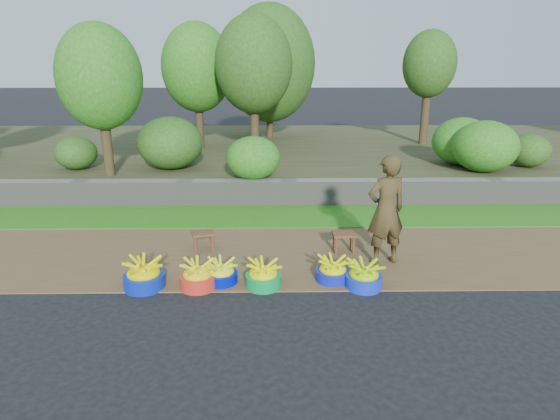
{
  "coord_description": "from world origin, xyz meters",
  "views": [
    {
      "loc": [
        -0.33,
        -5.63,
        2.9
      ],
      "look_at": [
        -0.23,
        1.3,
        0.75
      ],
      "focal_mm": 30.0,
      "sensor_mm": 36.0,
      "label": 1
    }
  ],
  "objects_px": {
    "basin_a": "(144,275)",
    "stool_left": "(203,236)",
    "basin_c": "(221,273)",
    "basin_d": "(263,276)",
    "basin_f": "(364,276)",
    "basin_b": "(198,276)",
    "vendor_woman": "(386,210)",
    "basin_e": "(333,271)",
    "stool_right": "(344,237)"
  },
  "relations": [
    {
      "from": "basin_c",
      "to": "stool_right",
      "type": "bearing_deg",
      "value": 29.99
    },
    {
      "from": "basin_a",
      "to": "basin_e",
      "type": "height_order",
      "value": "basin_a"
    },
    {
      "from": "basin_a",
      "to": "stool_left",
      "type": "distance_m",
      "value": 1.45
    },
    {
      "from": "basin_c",
      "to": "basin_d",
      "type": "height_order",
      "value": "basin_d"
    },
    {
      "from": "basin_a",
      "to": "stool_left",
      "type": "bearing_deg",
      "value": 64.78
    },
    {
      "from": "basin_d",
      "to": "basin_f",
      "type": "xyz_separation_m",
      "value": [
        1.37,
        -0.05,
        0.0
      ]
    },
    {
      "from": "basin_a",
      "to": "basin_b",
      "type": "xyz_separation_m",
      "value": [
        0.73,
        0.0,
        -0.02
      ]
    },
    {
      "from": "stool_left",
      "to": "basin_d",
      "type": "bearing_deg",
      "value": -52.51
    },
    {
      "from": "basin_b",
      "to": "basin_e",
      "type": "xyz_separation_m",
      "value": [
        1.85,
        0.16,
        -0.01
      ]
    },
    {
      "from": "basin_c",
      "to": "basin_a",
      "type": "bearing_deg",
      "value": -173.18
    },
    {
      "from": "basin_e",
      "to": "vendor_woman",
      "type": "distance_m",
      "value": 1.25
    },
    {
      "from": "basin_d",
      "to": "basin_a",
      "type": "bearing_deg",
      "value": -179.5
    },
    {
      "from": "basin_d",
      "to": "vendor_woman",
      "type": "xyz_separation_m",
      "value": [
        1.81,
        0.75,
        0.69
      ]
    },
    {
      "from": "basin_d",
      "to": "basin_f",
      "type": "bearing_deg",
      "value": -2.08
    },
    {
      "from": "basin_a",
      "to": "stool_left",
      "type": "relative_size",
      "value": 1.36
    },
    {
      "from": "vendor_woman",
      "to": "basin_d",
      "type": "bearing_deg",
      "value": 6.0
    },
    {
      "from": "basin_c",
      "to": "basin_e",
      "type": "xyz_separation_m",
      "value": [
        1.55,
        0.04,
        0.0
      ]
    },
    {
      "from": "vendor_woman",
      "to": "stool_left",
      "type": "bearing_deg",
      "value": -27.6
    },
    {
      "from": "basin_b",
      "to": "vendor_woman",
      "type": "height_order",
      "value": "vendor_woman"
    },
    {
      "from": "basin_c",
      "to": "basin_e",
      "type": "distance_m",
      "value": 1.55
    },
    {
      "from": "basin_f",
      "to": "stool_right",
      "type": "distance_m",
      "value": 1.24
    },
    {
      "from": "basin_a",
      "to": "stool_right",
      "type": "relative_size",
      "value": 1.45
    },
    {
      "from": "basin_e",
      "to": "stool_left",
      "type": "xyz_separation_m",
      "value": [
        -1.96,
        1.15,
        0.11
      ]
    },
    {
      "from": "stool_right",
      "to": "basin_c",
      "type": "bearing_deg",
      "value": -150.01
    },
    {
      "from": "basin_a",
      "to": "stool_right",
      "type": "distance_m",
      "value": 3.12
    },
    {
      "from": "basin_d",
      "to": "basin_e",
      "type": "height_order",
      "value": "basin_d"
    },
    {
      "from": "stool_left",
      "to": "basin_e",
      "type": "bearing_deg",
      "value": -30.43
    },
    {
      "from": "vendor_woman",
      "to": "stool_right",
      "type": "bearing_deg",
      "value": -55.42
    },
    {
      "from": "basin_d",
      "to": "stool_left",
      "type": "distance_m",
      "value": 1.64
    },
    {
      "from": "basin_a",
      "to": "basin_d",
      "type": "relative_size",
      "value": 1.13
    },
    {
      "from": "basin_f",
      "to": "stool_left",
      "type": "distance_m",
      "value": 2.72
    },
    {
      "from": "basin_c",
      "to": "basin_d",
      "type": "bearing_deg",
      "value": -10.53
    },
    {
      "from": "basin_f",
      "to": "stool_right",
      "type": "xyz_separation_m",
      "value": [
        -0.09,
        1.23,
        0.11
      ]
    },
    {
      "from": "stool_left",
      "to": "basin_c",
      "type": "bearing_deg",
      "value": -70.98
    },
    {
      "from": "stool_right",
      "to": "vendor_woman",
      "type": "bearing_deg",
      "value": -38.89
    },
    {
      "from": "basin_b",
      "to": "basin_c",
      "type": "height_order",
      "value": "basin_b"
    },
    {
      "from": "stool_right",
      "to": "basin_a",
      "type": "bearing_deg",
      "value": -157.5
    },
    {
      "from": "basin_c",
      "to": "basin_f",
      "type": "relative_size",
      "value": 0.92
    },
    {
      "from": "basin_b",
      "to": "basin_d",
      "type": "relative_size",
      "value": 1.03
    },
    {
      "from": "basin_f",
      "to": "basin_a",
      "type": "bearing_deg",
      "value": 179.32
    },
    {
      "from": "stool_left",
      "to": "basin_f",
      "type": "bearing_deg",
      "value": -29.7
    },
    {
      "from": "stool_left",
      "to": "vendor_woman",
      "type": "relative_size",
      "value": 0.24
    },
    {
      "from": "basin_d",
      "to": "vendor_woman",
      "type": "height_order",
      "value": "vendor_woman"
    },
    {
      "from": "basin_e",
      "to": "basin_b",
      "type": "bearing_deg",
      "value": -175.18
    },
    {
      "from": "basin_e",
      "to": "stool_left",
      "type": "height_order",
      "value": "basin_e"
    },
    {
      "from": "basin_d",
      "to": "vendor_woman",
      "type": "distance_m",
      "value": 2.07
    },
    {
      "from": "basin_d",
      "to": "basin_e",
      "type": "bearing_deg",
      "value": 8.5
    },
    {
      "from": "basin_b",
      "to": "stool_right",
      "type": "bearing_deg",
      "value": 28.95
    },
    {
      "from": "basin_c",
      "to": "stool_right",
      "type": "relative_size",
      "value": 1.2
    },
    {
      "from": "basin_d",
      "to": "stool_right",
      "type": "bearing_deg",
      "value": 42.87
    }
  ]
}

